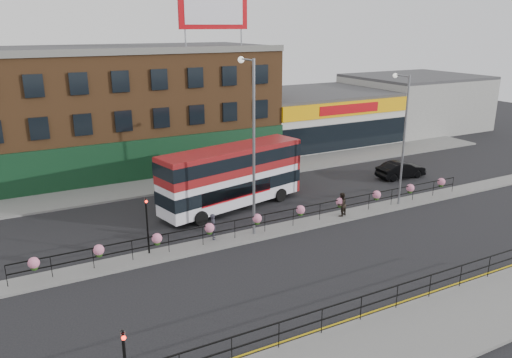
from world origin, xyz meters
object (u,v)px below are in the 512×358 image
pedestrian_b (341,204)px  lamp_column_east (403,129)px  pedestrian_a (213,226)px  lamp_column_west (252,133)px  car (401,170)px  double_decker_bus (232,171)px

pedestrian_b → lamp_column_east: (4.93, 0.17, 4.45)m
pedestrian_a → pedestrian_b: size_ratio=0.99×
pedestrian_a → pedestrian_b: 8.81m
lamp_column_west → lamp_column_east: (11.29, -0.20, -0.82)m
car → lamp_column_west: bearing=108.8°
double_decker_bus → pedestrian_b: double_decker_bus is taller
double_decker_bus → lamp_column_west: bearing=-101.8°
pedestrian_a → pedestrian_b: bearing=-73.3°
lamp_column_east → pedestrian_a: bearing=178.6°
lamp_column_west → car: bearing=15.5°
car → lamp_column_west: lamp_column_west is taller
lamp_column_east → car: bearing=44.0°
double_decker_bus → lamp_column_west: (-0.97, -4.67, 3.58)m
lamp_column_west → double_decker_bus: bearing=78.2°
pedestrian_b → lamp_column_east: bearing=163.6°
car → pedestrian_a: (-18.58, -4.34, 0.24)m
car → lamp_column_east: 8.22m
pedestrian_a → pedestrian_b: (8.79, -0.52, 0.01)m
car → pedestrian_b: (-9.79, -4.86, 0.25)m
car → lamp_column_east: size_ratio=0.48×
double_decker_bus → car: (15.18, -0.19, -1.94)m
pedestrian_a → double_decker_bus: bearing=-16.8°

